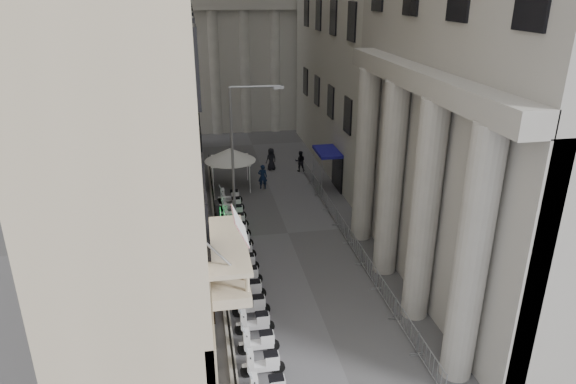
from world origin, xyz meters
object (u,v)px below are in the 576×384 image
object	(u,v)px
pedestrian_b	(300,161)
security_tent	(229,155)
street_lamp	(239,151)
pedestrian_a	(263,177)
info_kiosk	(218,217)

from	to	relation	value
pedestrian_b	security_tent	bearing A→B (deg)	33.13
street_lamp	pedestrian_a	distance (m)	9.59
info_kiosk	street_lamp	bearing A→B (deg)	-53.72
pedestrian_a	pedestrian_b	size ratio (longest dim) A/B	1.09
street_lamp	pedestrian_b	world-z (taller)	street_lamp
security_tent	pedestrian_a	xyz separation A→B (m)	(2.34, -0.72, -1.63)
street_lamp	pedestrian_a	size ratio (longest dim) A/B	4.90
street_lamp	info_kiosk	distance (m)	5.01
street_lamp	pedestrian_a	world-z (taller)	street_lamp
security_tent	info_kiosk	xyz separation A→B (m)	(-1.33, -7.28, -1.62)
security_tent	street_lamp	size ratio (longest dim) A/B	0.41
security_tent	pedestrian_a	bearing A→B (deg)	-16.98
security_tent	street_lamp	distance (m)	9.30
pedestrian_b	info_kiosk	bearing A→B (deg)	63.11
pedestrian_a	pedestrian_b	bearing A→B (deg)	-134.09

